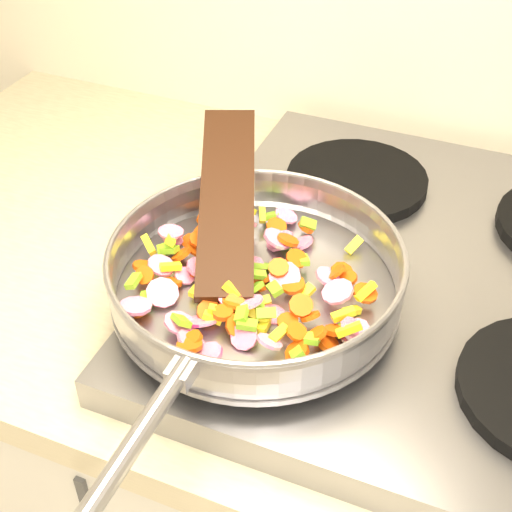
% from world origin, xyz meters
% --- Properties ---
extents(cooktop, '(0.60, 0.60, 0.04)m').
position_xyz_m(cooktop, '(-0.70, 1.67, 0.92)').
color(cooktop, '#939399').
rests_on(cooktop, counter_top).
extents(grate_fl, '(0.19, 0.19, 0.02)m').
position_xyz_m(grate_fl, '(-0.84, 1.52, 0.95)').
color(grate_fl, black).
rests_on(grate_fl, cooktop).
extents(grate_bl, '(0.19, 0.19, 0.02)m').
position_xyz_m(grate_bl, '(-0.84, 1.81, 0.95)').
color(grate_bl, black).
rests_on(grate_bl, cooktop).
extents(saute_pan, '(0.36, 0.53, 0.06)m').
position_xyz_m(saute_pan, '(-0.88, 1.53, 0.99)').
color(saute_pan, '#9E9EA5').
rests_on(saute_pan, grate_fl).
extents(vegetable_heap, '(0.28, 0.29, 0.04)m').
position_xyz_m(vegetable_heap, '(-0.88, 1.53, 0.98)').
color(vegetable_heap, '#D41469').
rests_on(vegetable_heap, saute_pan).
extents(wooden_spatula, '(0.16, 0.27, 0.09)m').
position_xyz_m(wooden_spatula, '(-0.94, 1.61, 1.02)').
color(wooden_spatula, black).
rests_on(wooden_spatula, saute_pan).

